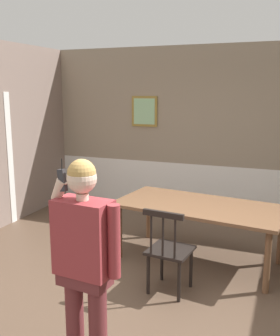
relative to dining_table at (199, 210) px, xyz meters
name	(u,v)px	position (x,y,z in m)	size (l,w,h in m)	color
ground_plane	(164,307)	(-0.07, -1.19, -0.67)	(7.02, 7.02, 0.00)	brown
room_back_partition	(223,135)	(-0.08, 2.01, 0.71)	(6.29, 0.17, 2.86)	gray
dining_table	(199,210)	(0.00, 0.00, 0.00)	(2.15, 1.27, 0.74)	brown
chair_near_window	(169,250)	(-0.12, -0.88, -0.19)	(0.48, 0.48, 0.95)	black
person_figure	(85,253)	(-0.36, -2.22, 0.29)	(0.58, 0.27, 1.66)	brown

